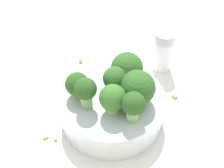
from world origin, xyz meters
TOP-DOWN VIEW (x-y plane):
  - ground_plane at (0.00, 0.00)m, footprint 3.00×3.00m
  - bowl at (0.00, 0.00)m, footprint 0.16×0.16m
  - broccoli_floret_0 at (0.01, -0.00)m, footprint 0.04×0.04m
  - broccoli_floret_1 at (-0.04, 0.02)m, footprint 0.03×0.03m
  - broccoli_floret_2 at (-0.02, -0.05)m, footprint 0.03×0.03m
  - broccoli_floret_3 at (0.04, -0.00)m, footprint 0.05×0.05m
  - broccoli_floret_4 at (-0.03, 0.04)m, footprint 0.04×0.04m
  - broccoli_floret_5 at (0.02, -0.03)m, footprint 0.05×0.05m
  - broccoli_floret_6 at (-0.02, -0.02)m, footprint 0.04×0.04m
  - pepper_shaker at (0.16, -0.00)m, footprint 0.04×0.04m
  - almond_crumb_0 at (0.07, 0.13)m, footprint 0.01×0.01m
  - almond_crumb_1 at (0.10, -0.06)m, footprint 0.01×0.01m
  - almond_crumb_2 at (-0.09, 0.04)m, footprint 0.01×0.01m
  - almond_crumb_3 at (-0.10, 0.06)m, footprint 0.01×0.01m

SIDE VIEW (x-z plane):
  - ground_plane at x=0.00m, z-range 0.00..0.00m
  - almond_crumb_2 at x=-0.09m, z-range 0.00..0.01m
  - almond_crumb_3 at x=-0.10m, z-range 0.00..0.01m
  - almond_crumb_1 at x=0.10m, z-range 0.00..0.01m
  - almond_crumb_0 at x=0.07m, z-range 0.00..0.01m
  - bowl at x=0.00m, z-range 0.00..0.05m
  - pepper_shaker at x=0.16m, z-range 0.00..0.08m
  - broccoli_floret_4 at x=-0.03m, z-range 0.05..0.10m
  - broccoli_floret_6 at x=-0.02m, z-range 0.05..0.10m
  - broccoli_floret_5 at x=0.02m, z-range 0.05..0.11m
  - broccoli_floret_2 at x=-0.02m, z-range 0.05..0.11m
  - broccoli_floret_0 at x=0.01m, z-range 0.06..0.11m
  - broccoli_floret_3 at x=0.04m, z-range 0.05..0.11m
  - broccoli_floret_1 at x=-0.04m, z-range 0.06..0.11m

